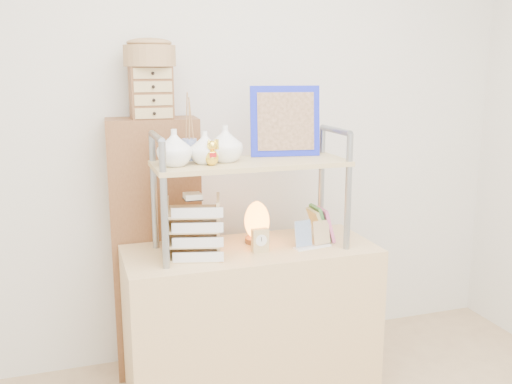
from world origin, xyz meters
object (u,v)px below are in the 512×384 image
(desk, at_px, (251,321))
(cabinet, at_px, (157,248))
(letter_tray, at_px, (193,232))
(salt_lamp, at_px, (257,222))

(desk, xyz_separation_m, cabinet, (-0.40, 0.37, 0.30))
(letter_tray, distance_m, salt_lamp, 0.36)
(cabinet, relative_size, salt_lamp, 6.50)
(letter_tray, height_order, salt_lamp, letter_tray)
(cabinet, bearing_deg, desk, -39.04)
(cabinet, height_order, salt_lamp, cabinet)
(cabinet, xyz_separation_m, salt_lamp, (0.45, -0.29, 0.18))
(cabinet, relative_size, letter_tray, 4.54)
(desk, bearing_deg, salt_lamp, 54.64)
(cabinet, height_order, letter_tray, cabinet)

